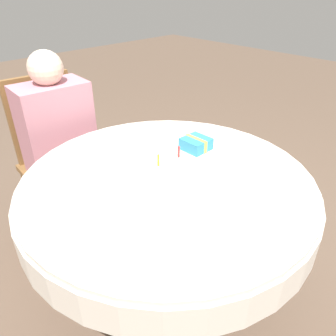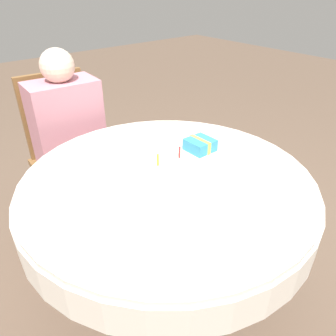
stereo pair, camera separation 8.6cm
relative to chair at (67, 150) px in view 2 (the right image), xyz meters
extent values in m
plane|color=brown|center=(0.04, -0.93, -0.52)|extent=(12.00, 12.00, 0.00)
cylinder|color=silver|center=(0.04, -0.93, 0.23)|extent=(1.18, 1.18, 0.02)
cylinder|color=silver|center=(0.04, -0.93, 0.15)|extent=(1.20, 1.20, 0.14)
cylinder|color=#4C331E|center=(0.37, -1.25, -0.15)|extent=(0.05, 0.05, 0.74)
cylinder|color=#4C331E|center=(-0.28, -0.61, -0.15)|extent=(0.05, 0.05, 0.74)
cylinder|color=#4C331E|center=(0.37, -0.61, -0.15)|extent=(0.05, 0.05, 0.74)
cube|color=brown|center=(-0.01, -0.08, -0.08)|extent=(0.46, 0.46, 0.04)
cube|color=brown|center=(0.01, 0.12, 0.20)|extent=(0.39, 0.06, 0.51)
cylinder|color=brown|center=(-0.21, -0.26, -0.31)|extent=(0.04, 0.04, 0.42)
cylinder|color=brown|center=(0.17, -0.28, -0.31)|extent=(0.04, 0.04, 0.42)
cylinder|color=brown|center=(-0.18, 0.12, -0.31)|extent=(0.04, 0.04, 0.42)
cylinder|color=brown|center=(0.20, 0.10, -0.31)|extent=(0.04, 0.04, 0.42)
cylinder|color=beige|center=(-0.11, -0.24, -0.29)|extent=(0.09, 0.09, 0.46)
cylinder|color=beige|center=(0.08, -0.25, -0.29)|extent=(0.09, 0.09, 0.46)
cube|color=#C67F8E|center=(-0.01, -0.08, 0.20)|extent=(0.39, 0.26, 0.51)
sphere|color=beige|center=(-0.01, -0.08, 0.53)|extent=(0.18, 0.18, 0.18)
cube|color=white|center=(0.04, -0.94, 0.28)|extent=(0.22, 0.22, 0.07)
cylinder|color=red|center=(0.10, -0.94, 0.34)|extent=(0.01, 0.01, 0.05)
cylinder|color=gold|center=(-0.01, -0.93, 0.34)|extent=(0.01, 0.01, 0.05)
cylinder|color=silver|center=(-0.19, -1.01, 0.28)|extent=(0.07, 0.07, 0.09)
cube|color=teal|center=(0.31, -0.85, 0.27)|extent=(0.12, 0.12, 0.05)
cube|color=#EAE54C|center=(0.31, -0.85, 0.27)|extent=(0.02, 0.12, 0.06)
camera|label=1|loc=(-0.73, -1.73, 0.95)|focal=35.00mm
camera|label=2|loc=(-0.67, -1.79, 0.95)|focal=35.00mm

